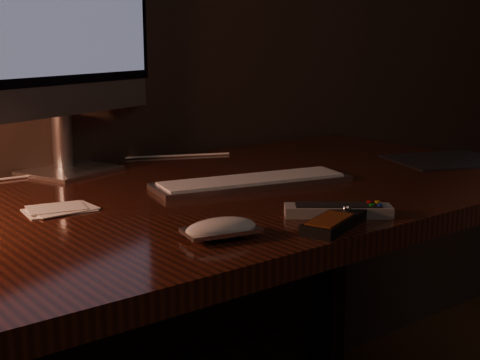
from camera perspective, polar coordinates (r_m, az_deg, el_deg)
desk at (r=1.34m, az=-6.56°, el=-6.15°), size 1.60×0.75×0.75m
monitor at (r=1.47m, az=-14.94°, el=13.70°), size 0.53×0.22×0.57m
keyboard at (r=1.33m, az=1.06°, el=-0.12°), size 0.42×0.20×0.01m
mousepad at (r=1.67m, az=17.18°, el=1.65°), size 0.31×0.28×0.00m
mouse at (r=0.99m, az=-1.63°, el=-4.39°), size 0.12×0.08×0.02m
media_remote at (r=1.05m, az=8.04°, el=-3.55°), size 0.15×0.10×0.03m
tv_remote at (r=1.12m, az=8.37°, el=-2.56°), size 0.17×0.14×0.02m
papers at (r=1.18m, az=-15.15°, el=-2.42°), size 0.12×0.09×0.01m
cable at (r=1.54m, az=-11.41°, el=1.16°), size 0.64×0.19×0.01m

